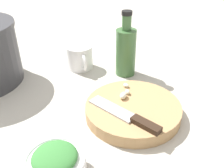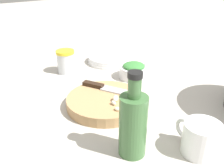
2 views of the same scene
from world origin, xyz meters
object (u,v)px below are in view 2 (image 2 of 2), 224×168
(spice_jar, at_px, (66,61))
(plate_stack, at_px, (111,59))
(garlic_cloves, at_px, (115,101))
(herb_bowl, at_px, (134,70))
(cutting_board, at_px, (105,102))
(chef_knife, at_px, (107,88))
(coffee_mug, at_px, (200,138))
(oil_bottle, at_px, (133,123))

(spice_jar, height_order, plate_stack, spice_jar)
(garlic_cloves, bearing_deg, herb_bowl, 128.49)
(herb_bowl, relative_size, spice_jar, 1.24)
(cutting_board, xyz_separation_m, garlic_cloves, (0.05, 0.00, 0.02))
(chef_knife, distance_m, plate_stack, 0.34)
(chef_knife, distance_m, garlic_cloves, 0.09)
(spice_jar, distance_m, coffee_mug, 0.62)
(garlic_cloves, height_order, coffee_mug, coffee_mug)
(oil_bottle, bearing_deg, plate_stack, 149.37)
(herb_bowl, bearing_deg, spice_jar, -136.05)
(garlic_cloves, relative_size, oil_bottle, 0.35)
(cutting_board, bearing_deg, spice_jar, 176.14)
(cutting_board, distance_m, chef_knife, 0.06)
(garlic_cloves, distance_m, herb_bowl, 0.27)
(cutting_board, distance_m, plate_stack, 0.39)
(plate_stack, bearing_deg, chef_knife, -37.59)
(chef_knife, bearing_deg, herb_bowl, 175.31)
(garlic_cloves, height_order, oil_bottle, oil_bottle)
(cutting_board, height_order, spice_jar, spice_jar)
(cutting_board, xyz_separation_m, oil_bottle, (0.21, -0.07, 0.07))
(cutting_board, xyz_separation_m, chef_knife, (-0.04, 0.03, 0.02))
(coffee_mug, height_order, oil_bottle, oil_bottle)
(coffee_mug, bearing_deg, cutting_board, -168.54)
(herb_bowl, distance_m, oil_bottle, 0.43)
(plate_stack, height_order, oil_bottle, oil_bottle)
(chef_knife, height_order, oil_bottle, oil_bottle)
(spice_jar, height_order, coffee_mug, spice_jar)
(garlic_cloves, bearing_deg, coffee_mug, 12.88)
(chef_knife, bearing_deg, oil_bottle, 39.72)
(herb_bowl, xyz_separation_m, oil_bottle, (0.33, -0.28, 0.05))
(herb_bowl, height_order, coffee_mug, coffee_mug)
(chef_knife, relative_size, plate_stack, 0.91)
(herb_bowl, bearing_deg, garlic_cloves, -51.51)
(garlic_cloves, xyz_separation_m, oil_bottle, (0.16, -0.07, 0.04))
(spice_jar, bearing_deg, herb_bowl, 43.95)
(cutting_board, relative_size, herb_bowl, 2.09)
(chef_knife, relative_size, spice_jar, 2.05)
(garlic_cloves, xyz_separation_m, herb_bowl, (-0.17, 0.21, -0.01))
(herb_bowl, bearing_deg, chef_knife, -66.36)
(herb_bowl, distance_m, plate_stack, 0.19)
(cutting_board, relative_size, oil_bottle, 1.17)
(spice_jar, bearing_deg, plate_stack, 87.41)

